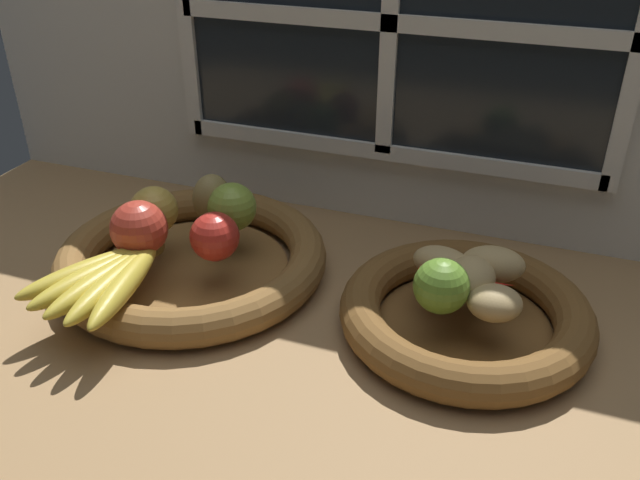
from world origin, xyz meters
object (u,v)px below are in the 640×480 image
at_px(apple_red_front, 139,229).
at_px(potato_small, 495,303).
at_px(apple_red_right, 215,237).
at_px(fruit_bowl_left, 192,258).
at_px(potato_large, 470,278).
at_px(apple_green_back, 232,207).
at_px(banana_bunch_front, 106,278).
at_px(lime_near, 441,287).
at_px(potato_back, 493,264).
at_px(potato_oblong, 443,263).
at_px(pear_brown, 212,198).
at_px(fruit_bowl_right, 465,314).
at_px(apple_golden_left, 154,210).
at_px(chili_pepper, 466,281).

xyz_separation_m(apple_red_front, potato_small, (0.46, 0.02, -0.02)).
bearing_deg(apple_red_right, potato_small, -1.23).
height_order(fruit_bowl_left, potato_large, potato_large).
bearing_deg(apple_green_back, banana_bunch_front, -112.55).
distance_m(potato_small, lime_near, 0.06).
relative_size(fruit_bowl_left, potato_back, 4.75).
bearing_deg(potato_oblong, pear_brown, 174.04).
relative_size(potato_oblong, potato_small, 1.23).
xyz_separation_m(apple_green_back, lime_near, (0.31, -0.09, -0.00)).
relative_size(fruit_bowl_right, potato_oblong, 4.02).
distance_m(potato_back, potato_small, 0.08).
bearing_deg(lime_near, potato_back, 61.02).
bearing_deg(potato_small, apple_golden_left, 174.75).
xyz_separation_m(apple_red_right, pear_brown, (-0.05, 0.09, 0.00)).
xyz_separation_m(apple_golden_left, potato_back, (0.46, 0.04, -0.01)).
bearing_deg(fruit_bowl_right, potato_small, -45.00).
height_order(fruit_bowl_left, apple_red_front, apple_red_front).
bearing_deg(lime_near, apple_green_back, 163.18).
distance_m(fruit_bowl_right, apple_golden_left, 0.44).
bearing_deg(fruit_bowl_left, potato_small, -4.66).
height_order(apple_green_back, lime_near, apple_green_back).
xyz_separation_m(fruit_bowl_left, lime_near, (0.35, -0.04, 0.06)).
xyz_separation_m(apple_green_back, potato_large, (0.34, -0.05, -0.01)).
bearing_deg(potato_large, fruit_bowl_left, 180.00).
bearing_deg(potato_small, banana_bunch_front, -167.48).
distance_m(fruit_bowl_left, potato_large, 0.38).
height_order(fruit_bowl_left, apple_golden_left, apple_golden_left).
bearing_deg(potato_oblong, apple_golden_left, -177.18).
distance_m(apple_golden_left, banana_bunch_front, 0.15).
relative_size(apple_golden_left, lime_near, 1.02).
xyz_separation_m(fruit_bowl_right, apple_golden_left, (-0.44, 0.01, 0.06)).
distance_m(apple_red_right, potato_oblong, 0.29).
xyz_separation_m(apple_golden_left, potato_small, (0.47, -0.04, -0.01)).
height_order(apple_red_front, lime_near, apple_red_front).
bearing_deg(potato_oblong, potato_large, -37.87).
relative_size(potato_back, potato_small, 1.26).
distance_m(fruit_bowl_left, potato_oblong, 0.34).
relative_size(fruit_bowl_right, apple_green_back, 4.50).
bearing_deg(potato_back, apple_red_front, -167.83).
bearing_deg(potato_large, potato_small, -45.00).
relative_size(potato_oblong, chili_pepper, 0.66).
height_order(apple_red_right, lime_near, same).
xyz_separation_m(potato_large, potato_back, (0.02, 0.05, -0.00)).
relative_size(apple_red_right, banana_bunch_front, 0.33).
distance_m(potato_back, lime_near, 0.10).
xyz_separation_m(apple_red_front, potato_large, (0.42, 0.05, -0.01)).
bearing_deg(apple_golden_left, banana_bunch_front, -81.84).
xyz_separation_m(apple_red_right, potato_small, (0.36, -0.01, -0.01)).
bearing_deg(pear_brown, apple_red_front, -111.97).
height_order(fruit_bowl_left, fruit_bowl_right, same).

